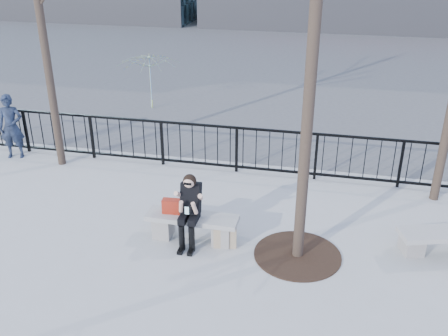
% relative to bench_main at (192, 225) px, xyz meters
% --- Properties ---
extents(ground, '(120.00, 120.00, 0.00)m').
position_rel_bench_main_xyz_m(ground, '(0.00, 0.00, -0.30)').
color(ground, '#A1A19C').
rests_on(ground, ground).
extents(street_surface, '(60.00, 23.00, 0.01)m').
position_rel_bench_main_xyz_m(street_surface, '(0.00, 15.00, -0.30)').
color(street_surface, '#474747').
rests_on(street_surface, ground).
extents(railing, '(14.00, 0.06, 1.10)m').
position_rel_bench_main_xyz_m(railing, '(0.00, 3.00, 0.25)').
color(railing, black).
rests_on(railing, ground).
extents(tree_grate, '(1.50, 1.50, 0.02)m').
position_rel_bench_main_xyz_m(tree_grate, '(1.90, -0.10, -0.29)').
color(tree_grate, black).
rests_on(tree_grate, ground).
extents(bench_main, '(1.65, 0.46, 0.49)m').
position_rel_bench_main_xyz_m(bench_main, '(0.00, 0.00, 0.00)').
color(bench_main, slate).
rests_on(bench_main, ground).
extents(bench_second, '(1.70, 0.47, 0.51)m').
position_rel_bench_main_xyz_m(bench_second, '(4.38, 0.45, 0.01)').
color(bench_second, slate).
rests_on(bench_second, ground).
extents(seated_woman, '(0.50, 0.64, 1.34)m').
position_rel_bench_main_xyz_m(seated_woman, '(0.00, -0.16, 0.37)').
color(seated_woman, black).
rests_on(seated_woman, ground).
extents(handbag, '(0.33, 0.17, 0.26)m').
position_rel_bench_main_xyz_m(handbag, '(-0.39, 0.02, 0.32)').
color(handbag, maroon).
rests_on(handbag, bench_main).
extents(shopping_bag, '(0.42, 0.22, 0.38)m').
position_rel_bench_main_xyz_m(shopping_bag, '(0.62, -0.10, -0.11)').
color(shopping_bag, tan).
rests_on(shopping_bag, ground).
extents(standing_man, '(0.67, 0.53, 1.59)m').
position_rel_bench_main_xyz_m(standing_man, '(-5.31, 2.62, 0.50)').
color(standing_man, black).
rests_on(standing_man, ground).
extents(vendor_umbrella, '(2.53, 2.55, 1.75)m').
position_rel_bench_main_xyz_m(vendor_umbrella, '(-3.38, 6.97, 0.58)').
color(vendor_umbrella, yellow).
rests_on(vendor_umbrella, ground).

